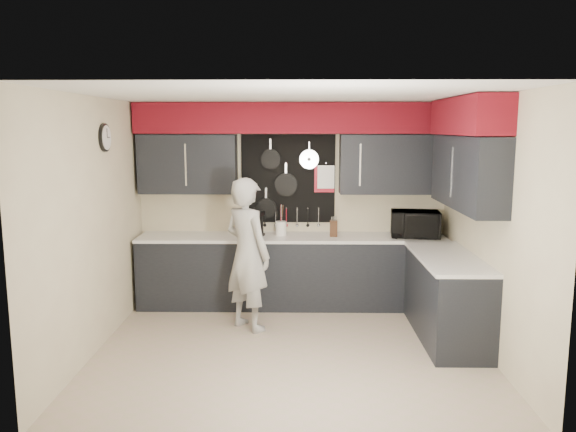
{
  "coord_description": "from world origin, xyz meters",
  "views": [
    {
      "loc": [
        0.06,
        -5.57,
        2.29
      ],
      "look_at": [
        -0.03,
        0.5,
        1.33
      ],
      "focal_mm": 35.0,
      "sensor_mm": 36.0,
      "label": 1
    }
  ],
  "objects_px": {
    "knife_block": "(334,228)",
    "microwave": "(415,224)",
    "utensil_crock": "(281,228)",
    "person": "(247,254)",
    "coffee_maker": "(256,223)"
  },
  "relations": [
    {
      "from": "knife_block",
      "to": "coffee_maker",
      "type": "relative_size",
      "value": 0.64
    },
    {
      "from": "knife_block",
      "to": "coffee_maker",
      "type": "xyz_separation_m",
      "value": [
        -0.99,
        0.01,
        0.06
      ]
    },
    {
      "from": "microwave",
      "to": "utensil_crock",
      "type": "distance_m",
      "value": 1.7
    },
    {
      "from": "knife_block",
      "to": "microwave",
      "type": "bearing_deg",
      "value": 0.75
    },
    {
      "from": "utensil_crock",
      "to": "coffee_maker",
      "type": "height_order",
      "value": "coffee_maker"
    },
    {
      "from": "utensil_crock",
      "to": "person",
      "type": "bearing_deg",
      "value": -111.91
    },
    {
      "from": "microwave",
      "to": "person",
      "type": "bearing_deg",
      "value": -151.77
    },
    {
      "from": "microwave",
      "to": "coffee_maker",
      "type": "relative_size",
      "value": 1.87
    },
    {
      "from": "microwave",
      "to": "knife_block",
      "type": "height_order",
      "value": "microwave"
    },
    {
      "from": "utensil_crock",
      "to": "knife_block",
      "type": "bearing_deg",
      "value": -6.91
    },
    {
      "from": "knife_block",
      "to": "utensil_crock",
      "type": "distance_m",
      "value": 0.67
    },
    {
      "from": "microwave",
      "to": "knife_block",
      "type": "bearing_deg",
      "value": -173.69
    },
    {
      "from": "utensil_crock",
      "to": "person",
      "type": "distance_m",
      "value": 0.97
    },
    {
      "from": "person",
      "to": "utensil_crock",
      "type": "bearing_deg",
      "value": -69.72
    },
    {
      "from": "utensil_crock",
      "to": "person",
      "type": "xyz_separation_m",
      "value": [
        -0.36,
        -0.89,
        -0.14
      ]
    }
  ]
}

